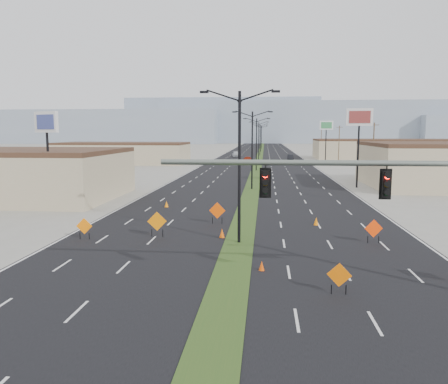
# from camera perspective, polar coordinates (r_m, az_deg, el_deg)

# --- Properties ---
(ground) EXTENTS (600.00, 600.00, 0.00)m
(ground) POSITION_cam_1_polar(r_m,az_deg,el_deg) (18.20, -0.38, -16.08)
(ground) COLOR gray
(ground) RESTS_ON ground
(road_surface) EXTENTS (25.00, 400.00, 0.02)m
(road_surface) POSITION_cam_1_polar(r_m,az_deg,el_deg) (116.80, 4.55, 4.17)
(road_surface) COLOR black
(road_surface) RESTS_ON ground
(median_strip) EXTENTS (2.00, 400.00, 0.04)m
(median_strip) POSITION_cam_1_polar(r_m,az_deg,el_deg) (116.80, 4.55, 4.17)
(median_strip) COLOR #2C4E1C
(median_strip) RESTS_ON ground
(building_sw_far) EXTENTS (30.00, 14.00, 4.50)m
(building_sw_far) POSITION_cam_1_polar(r_m,az_deg,el_deg) (107.11, -13.01, 4.87)
(building_sw_far) COLOR tan
(building_sw_far) RESTS_ON ground
(building_se_far) EXTENTS (44.00, 16.00, 5.00)m
(building_se_far) POSITION_cam_1_polar(r_m,az_deg,el_deg) (131.75, 21.46, 5.15)
(building_se_far) COLOR tan
(building_se_far) RESTS_ON ground
(mesa_west) EXTENTS (180.00, 50.00, 22.00)m
(mesa_west) POSITION_cam_1_polar(r_m,az_deg,el_deg) (320.56, -17.11, 8.12)
(mesa_west) COLOR #8794A8
(mesa_west) RESTS_ON ground
(mesa_center) EXTENTS (220.00, 50.00, 28.00)m
(mesa_center) POSITION_cam_1_polar(r_m,az_deg,el_deg) (318.93, 12.42, 8.82)
(mesa_center) COLOR #8794A8
(mesa_center) RESTS_ON ground
(mesa_backdrop) EXTENTS (140.00, 50.00, 32.00)m
(mesa_backdrop) POSITION_cam_1_polar(r_m,az_deg,el_deg) (338.15, -0.01, 9.27)
(mesa_backdrop) COLOR #8794A8
(mesa_backdrop) RESTS_ON ground
(signal_mast) EXTENTS (16.30, 0.60, 8.00)m
(signal_mast) POSITION_cam_1_polar(r_m,az_deg,el_deg) (19.95, 25.50, -0.38)
(signal_mast) COLOR slate
(signal_mast) RESTS_ON ground
(streetlight_0) EXTENTS (5.15, 0.24, 10.02)m
(streetlight_0) POSITION_cam_1_polar(r_m,az_deg,el_deg) (28.67, 2.02, 3.90)
(streetlight_0) COLOR black
(streetlight_0) RESTS_ON ground
(streetlight_1) EXTENTS (5.15, 0.24, 10.02)m
(streetlight_1) POSITION_cam_1_polar(r_m,az_deg,el_deg) (56.61, 3.69, 5.82)
(streetlight_1) COLOR black
(streetlight_1) RESTS_ON ground
(streetlight_2) EXTENTS (5.15, 0.24, 10.02)m
(streetlight_2) POSITION_cam_1_polar(r_m,az_deg,el_deg) (84.59, 4.26, 6.46)
(streetlight_2) COLOR black
(streetlight_2) RESTS_ON ground
(streetlight_3) EXTENTS (5.15, 0.24, 10.02)m
(streetlight_3) POSITION_cam_1_polar(r_m,az_deg,el_deg) (112.58, 4.55, 6.79)
(streetlight_3) COLOR black
(streetlight_3) RESTS_ON ground
(streetlight_4) EXTENTS (5.15, 0.24, 10.02)m
(streetlight_4) POSITION_cam_1_polar(r_m,az_deg,el_deg) (140.58, 4.72, 6.99)
(streetlight_4) COLOR black
(streetlight_4) RESTS_ON ground
(streetlight_5) EXTENTS (5.15, 0.24, 10.02)m
(streetlight_5) POSITION_cam_1_polar(r_m,az_deg,el_deg) (168.57, 4.84, 7.12)
(streetlight_5) COLOR black
(streetlight_5) RESTS_ON ground
(streetlight_6) EXTENTS (5.15, 0.24, 10.02)m
(streetlight_6) POSITION_cam_1_polar(r_m,az_deg,el_deg) (196.57, 4.92, 7.21)
(streetlight_6) COLOR black
(streetlight_6) RESTS_ON ground
(utility_pole_1) EXTENTS (1.60, 0.20, 9.00)m
(utility_pole_1) POSITION_cam_1_polar(r_m,az_deg,el_deg) (78.76, 18.91, 5.43)
(utility_pole_1) COLOR #4C3823
(utility_pole_1) RESTS_ON ground
(utility_pole_2) EXTENTS (1.60, 0.20, 9.00)m
(utility_pole_2) POSITION_cam_1_polar(r_m,az_deg,el_deg) (113.08, 14.78, 6.19)
(utility_pole_2) COLOR #4C3823
(utility_pole_2) RESTS_ON ground
(utility_pole_3) EXTENTS (1.60, 0.20, 9.00)m
(utility_pole_3) POSITION_cam_1_polar(r_m,az_deg,el_deg) (147.72, 12.58, 6.58)
(utility_pole_3) COLOR #4C3823
(utility_pole_3) RESTS_ON ground
(car_left) EXTENTS (2.22, 4.86, 1.62)m
(car_left) POSITION_cam_1_polar(r_m,az_deg,el_deg) (105.67, 3.07, 4.24)
(car_left) COLOR maroon
(car_left) RESTS_ON ground
(car_mid) EXTENTS (2.05, 4.91, 1.58)m
(car_mid) POSITION_cam_1_polar(r_m,az_deg,el_deg) (116.84, 8.71, 4.49)
(car_mid) COLOR black
(car_mid) RESTS_ON ground
(car_far) EXTENTS (2.97, 5.77, 1.60)m
(car_far) POSITION_cam_1_polar(r_m,az_deg,el_deg) (131.67, 1.64, 4.94)
(car_far) COLOR silver
(car_far) RESTS_ON ground
(construction_sign_0) EXTENTS (1.13, 0.05, 1.51)m
(construction_sign_0) POSITION_cam_1_polar(r_m,az_deg,el_deg) (31.76, -17.79, -4.36)
(construction_sign_0) COLOR orange
(construction_sign_0) RESTS_ON ground
(construction_sign_1) EXTENTS (1.34, 0.29, 1.81)m
(construction_sign_1) POSITION_cam_1_polar(r_m,az_deg,el_deg) (31.27, -8.74, -3.91)
(construction_sign_1) COLOR orange
(construction_sign_1) RESTS_ON ground
(construction_sign_2) EXTENTS (1.33, 0.16, 1.77)m
(construction_sign_2) POSITION_cam_1_polar(r_m,az_deg,el_deg) (35.26, -0.89, -2.53)
(construction_sign_2) COLOR #F54D05
(construction_sign_2) RESTS_ON ground
(construction_sign_3) EXTENTS (1.10, 0.27, 1.49)m
(construction_sign_3) POSITION_cam_1_polar(r_m,az_deg,el_deg) (20.89, 14.81, -10.59)
(construction_sign_3) COLOR #DC5E04
(construction_sign_3) RESTS_ON ground
(construction_sign_5) EXTENTS (1.21, 0.21, 1.63)m
(construction_sign_5) POSITION_cam_1_polar(r_m,az_deg,el_deg) (30.82, 18.97, -4.64)
(construction_sign_5) COLOR #FD3A05
(construction_sign_5) RESTS_ON ground
(cone_0) EXTENTS (0.48, 0.48, 0.64)m
(cone_0) POSITION_cam_1_polar(r_m,az_deg,el_deg) (30.81, -0.26, -5.41)
(cone_0) COLOR #E35204
(cone_0) RESTS_ON ground
(cone_1) EXTENTS (0.37, 0.37, 0.53)m
(cone_1) POSITION_cam_1_polar(r_m,az_deg,el_deg) (23.79, 4.94, -9.59)
(cone_1) COLOR #DB4604
(cone_1) RESTS_ON ground
(cone_2) EXTENTS (0.46, 0.46, 0.65)m
(cone_2) POSITION_cam_1_polar(r_m,az_deg,el_deg) (35.67, 11.94, -3.76)
(cone_2) COLOR orange
(cone_2) RESTS_ON ground
(cone_3) EXTENTS (0.49, 0.49, 0.64)m
(cone_3) POSITION_cam_1_polar(r_m,az_deg,el_deg) (43.58, -7.53, -1.57)
(cone_3) COLOR orange
(cone_3) RESTS_ON ground
(pole_sign_west) EXTENTS (2.94, 1.56, 9.39)m
(pole_sign_west) POSITION_cam_1_polar(r_m,az_deg,el_deg) (46.49, -22.16, 7.59)
(pole_sign_west) COLOR black
(pole_sign_west) RESTS_ON ground
(pole_sign_east_near) EXTENTS (3.44, 0.54, 10.50)m
(pole_sign_east_near) POSITION_cam_1_polar(r_m,az_deg,el_deg) (60.88, 17.25, 8.65)
(pole_sign_east_near) COLOR black
(pole_sign_east_near) RESTS_ON ground
(pole_sign_east_far) EXTENTS (3.34, 0.57, 10.20)m
(pole_sign_east_far) POSITION_cam_1_polar(r_m,az_deg,el_deg) (112.01, 13.21, 8.11)
(pole_sign_east_far) COLOR black
(pole_sign_east_far) RESTS_ON ground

